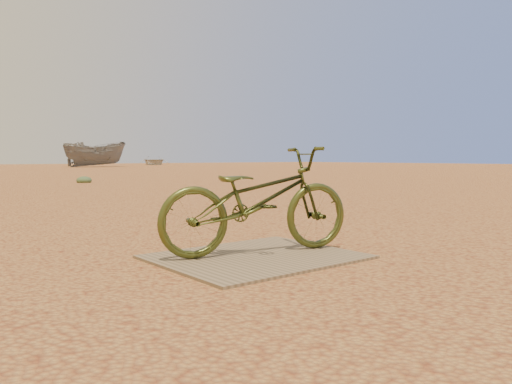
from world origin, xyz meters
TOP-DOWN VIEW (x-y plane):
  - ground at (0.00, 0.00)m, footprint 120.00×120.00m
  - plywood_board at (-0.07, -0.34)m, footprint 1.56×1.28m
  - bicycle at (0.02, -0.26)m, footprint 1.79×0.99m
  - boat_mid_right at (13.59, 38.41)m, footprint 5.87×2.68m
  - boat_far_right at (22.82, 45.66)m, footprint 5.02×5.48m
  - kale_b at (3.21, 12.58)m, footprint 0.48×0.48m

SIDE VIEW (x-z plane):
  - ground at x=0.00m, z-range 0.00..0.00m
  - kale_b at x=3.21m, z-range -0.13..0.13m
  - plywood_board at x=-0.07m, z-range 0.00..0.02m
  - boat_far_right at x=22.82m, z-range 0.00..0.93m
  - bicycle at x=0.02m, z-range 0.02..0.91m
  - boat_mid_right at x=13.59m, z-range 0.00..2.20m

